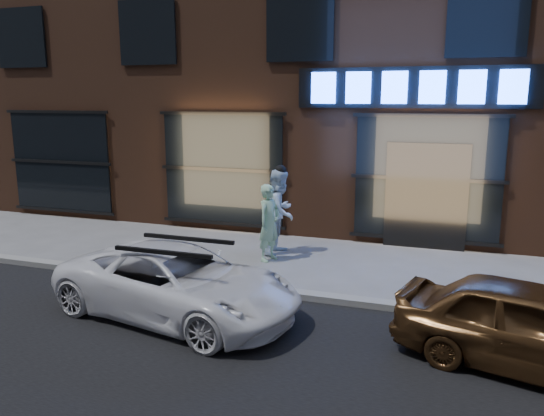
% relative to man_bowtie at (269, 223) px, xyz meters
% --- Properties ---
extents(ground, '(90.00, 90.00, 0.00)m').
position_rel_man_bowtie_xyz_m(ground, '(3.04, -1.90, -0.81)').
color(ground, slate).
rests_on(ground, ground).
extents(curb, '(60.00, 0.25, 0.12)m').
position_rel_man_bowtie_xyz_m(curb, '(3.04, -1.90, -0.75)').
color(curb, gray).
rests_on(curb, ground).
extents(storefront_building, '(30.20, 8.28, 10.30)m').
position_rel_man_bowtie_xyz_m(storefront_building, '(3.04, 6.09, 4.34)').
color(storefront_building, '#54301E').
rests_on(storefront_building, ground).
extents(man_bowtie, '(0.56, 0.69, 1.63)m').
position_rel_man_bowtie_xyz_m(man_bowtie, '(0.00, 0.00, 0.00)').
color(man_bowtie, '#A8DDBE').
rests_on(man_bowtie, ground).
extents(man_cap, '(0.81, 0.99, 1.88)m').
position_rel_man_bowtie_xyz_m(man_cap, '(0.05, 0.59, 0.13)').
color(man_cap, white).
rests_on(man_cap, ground).
extents(white_suv, '(4.26, 2.56, 1.11)m').
position_rel_man_bowtie_xyz_m(white_suv, '(-0.41, -3.23, -0.26)').
color(white_suv, white).
rests_on(white_suv, ground).
extents(gold_sedan, '(3.62, 2.18, 1.15)m').
position_rel_man_bowtie_xyz_m(gold_sedan, '(4.62, -3.33, -0.24)').
color(gold_sedan, brown).
rests_on(gold_sedan, ground).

